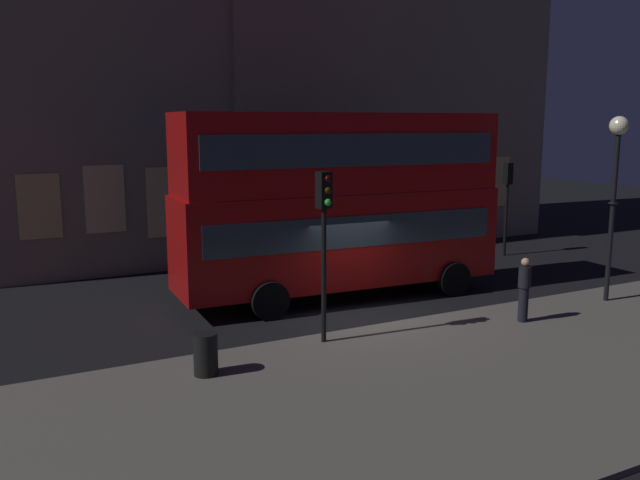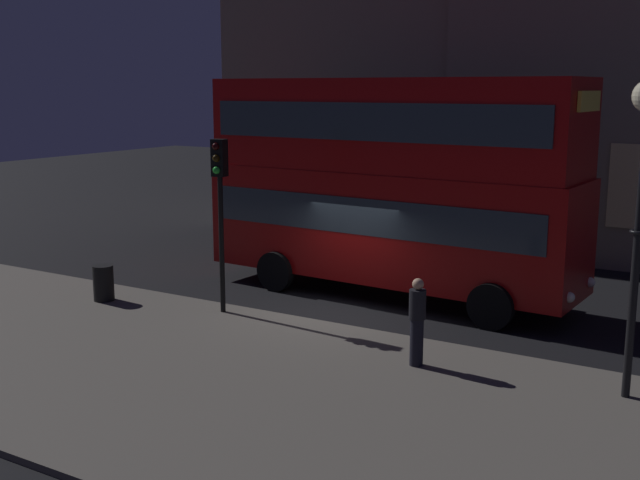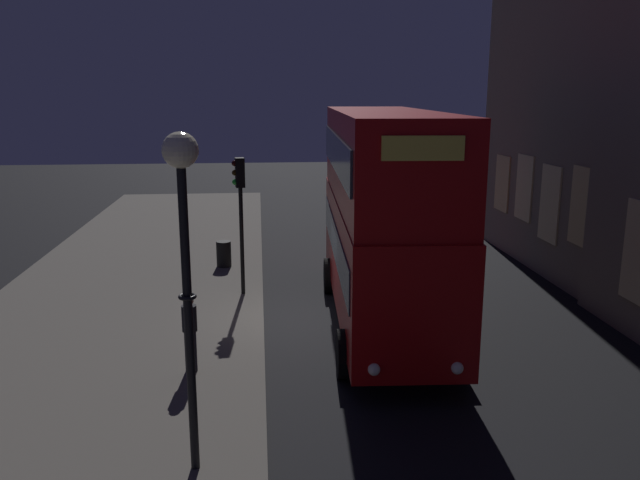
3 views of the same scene
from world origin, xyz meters
name	(u,v)px [view 2 (image 2 of 3)]	position (x,y,z in m)	size (l,w,h in m)	color
ground_plane	(334,314)	(0.00, 0.00, 0.00)	(80.00, 80.00, 0.00)	black
sidewalk_slab	(202,376)	(0.00, -4.94, 0.06)	(44.00, 8.00, 0.12)	#5B564F
building_with_clock	(429,20)	(-3.25, 12.83, 7.85)	(12.97, 9.16, 15.70)	gray
double_decker_bus	(389,177)	(0.36, 2.19, 3.10)	(10.05, 3.19, 5.57)	#9E0C0C
traffic_light_near_kerb	(220,189)	(-2.15, -1.54, 3.04)	(0.35, 0.38, 4.07)	black
pedestrian	(417,320)	(3.26, -2.52, 1.01)	(0.32, 0.32, 1.71)	black
litter_bin	(103,283)	(-5.32, -2.25, 0.57)	(0.51, 0.51, 0.89)	black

